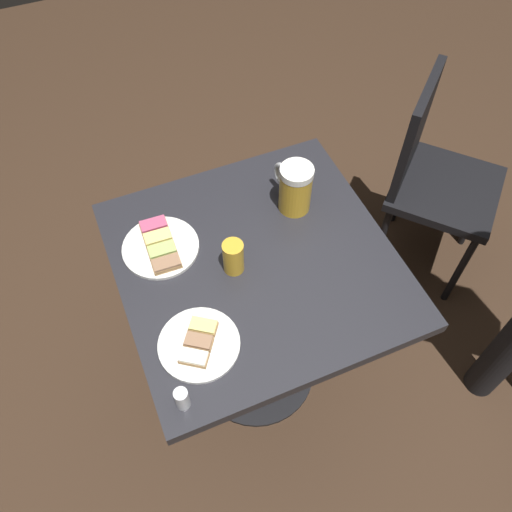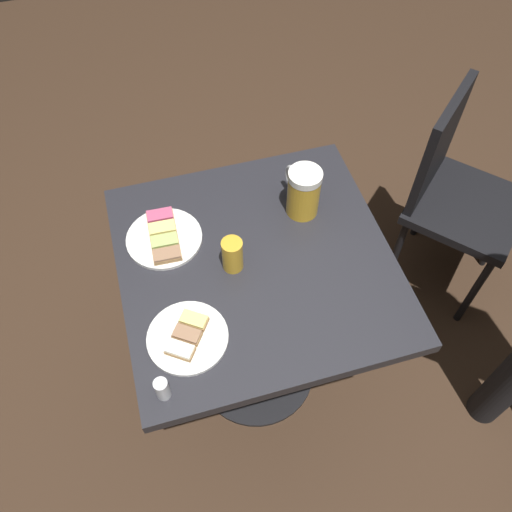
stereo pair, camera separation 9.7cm
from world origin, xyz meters
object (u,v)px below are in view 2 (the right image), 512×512
Objects in this scene: plate_far at (164,237)px; beer_glass_small at (232,254)px; plate_near at (187,337)px; beer_mug at (303,191)px; salt_shaker at (162,389)px; cafe_chair at (454,190)px.

beer_glass_small is at bearing -40.04° from plate_far.
beer_glass_small reaches higher than plate_near.
beer_mug reaches higher than plate_near.
beer_glass_small is (0.16, -0.14, 0.04)m from plate_far.
beer_glass_small reaches higher than salt_shaker.
beer_mug is at bearing -31.14° from cafe_chair.
plate_far is at bearing -179.99° from beer_mug.
salt_shaker is at bearing -15.55° from cafe_chair.
plate_near is 3.02× the size of salt_shaker.
plate_far is 1.08m from cafe_chair.
beer_mug is at bearing 38.34° from plate_near.
beer_glass_small is at bearing -25.75° from cafe_chair.
cafe_chair reaches higher than plate_far.
cafe_chair is (0.88, 0.26, -0.30)m from beer_glass_small.
plate_near is 0.32m from plate_far.
beer_glass_small is 0.39m from salt_shaker.
salt_shaker is (-0.08, -0.12, 0.02)m from plate_near.
beer_mug is at bearing 0.01° from plate_far.
beer_glass_small is at bearing 48.35° from plate_near.
beer_glass_small is (0.16, 0.18, 0.04)m from plate_near.
cafe_chair is at bearing 26.74° from salt_shaker.
plate_far is at bearing -35.35° from cafe_chair.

